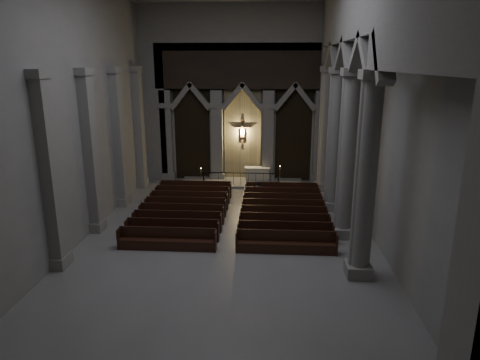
{
  "coord_description": "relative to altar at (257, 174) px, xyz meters",
  "views": [
    {
      "loc": [
        1.8,
        -18.29,
        8.27
      ],
      "look_at": [
        0.4,
        3.0,
        2.37
      ],
      "focal_mm": 32.0,
      "sensor_mm": 36.0,
      "label": 1
    }
  ],
  "objects": [
    {
      "name": "sanctuary_wall",
      "position": [
        -1.09,
        0.39,
        6.0
      ],
      "size": [
        14.0,
        0.77,
        12.0
      ],
      "color": "gray",
      "rests_on": "ground"
    },
    {
      "name": "candle_stand_left",
      "position": [
        -3.71,
        -2.1,
        -0.21
      ],
      "size": [
        0.25,
        0.25,
        1.46
      ],
      "color": "#B17F36",
      "rests_on": "ground"
    },
    {
      "name": "room",
      "position": [
        -1.09,
        -11.15,
        6.99
      ],
      "size": [
        24.0,
        24.1,
        12.0
      ],
      "color": "gray",
      "rests_on": "ground"
    },
    {
      "name": "altar_rail",
      "position": [
        -1.09,
        -1.3,
        0.07
      ],
      "size": [
        5.21,
        0.09,
        1.02
      ],
      "color": "black",
      "rests_on": "ground"
    },
    {
      "name": "right_arcade",
      "position": [
        4.41,
        -9.82,
        7.22
      ],
      "size": [
        1.0,
        24.0,
        12.0
      ],
      "color": "gray",
      "rests_on": "ground"
    },
    {
      "name": "candle_stand_right",
      "position": [
        1.56,
        -1.39,
        -0.19
      ],
      "size": [
        0.26,
        0.26,
        1.53
      ],
      "color": "#B17F36",
      "rests_on": "ground"
    },
    {
      "name": "left_pilasters",
      "position": [
        -7.84,
        -7.65,
        3.3
      ],
      "size": [
        0.6,
        13.0,
        8.03
      ],
      "color": "gray",
      "rests_on": "ground"
    },
    {
      "name": "altar",
      "position": [
        0.0,
        0.0,
        0.0
      ],
      "size": [
        1.8,
        0.72,
        0.92
      ],
      "color": "#BAB4A3",
      "rests_on": "sanctuary_step"
    },
    {
      "name": "sanctuary_step",
      "position": [
        -1.09,
        -0.55,
        -0.54
      ],
      "size": [
        8.5,
        2.6,
        0.15
      ],
      "primitive_type": "cube",
      "color": "gray",
      "rests_on": "ground"
    },
    {
      "name": "pews",
      "position": [
        -1.09,
        -7.72,
        -0.28
      ],
      "size": [
        9.91,
        8.4,
        1.01
      ],
      "color": "black",
      "rests_on": "ground"
    },
    {
      "name": "worshipper",
      "position": [
        0.13,
        -3.92,
        -0.06
      ],
      "size": [
        0.46,
        0.38,
        1.1
      ],
      "primitive_type": "imported",
      "rotation": [
        0.0,
        0.0,
        -0.33
      ],
      "color": "black",
      "rests_on": "ground"
    }
  ]
}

